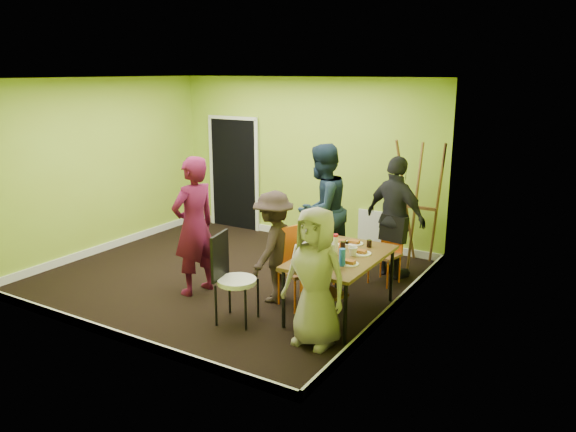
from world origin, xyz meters
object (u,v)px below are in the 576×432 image
object	(u,v)px
orange_bottle	(341,246)
person_standing	(194,226)
dining_table	(341,260)
chair_front_end	(319,288)
chair_bentwood	(231,274)
blue_bottle	(342,257)
person_left_near	(274,247)
thermos	(335,246)
person_front_end	(315,277)
chair_left_far	(319,242)
person_left_far	(322,210)
chair_back_end	(392,235)
chair_left_near	(294,262)
easel	(419,205)
person_back_end	(396,218)

from	to	relation	value
orange_bottle	person_standing	distance (m)	1.94
dining_table	chair_front_end	distance (m)	0.60
chair_bentwood	blue_bottle	distance (m)	1.32
chair_bentwood	person_left_near	world-z (taller)	person_left_near
chair_bentwood	thermos	world-z (taller)	chair_bentwood
person_front_end	dining_table	bearing A→B (deg)	99.53
orange_bottle	person_front_end	bearing A→B (deg)	-78.50
chair_front_end	person_standing	bearing A→B (deg)	-166.62
chair_left_far	person_left_far	world-z (taller)	person_left_far
chair_front_end	person_left_far	size ratio (longest dim) A/B	0.50
person_left_near	chair_back_end	bearing A→B (deg)	137.83
chair_back_end	person_left_far	world-z (taller)	person_left_far
person_left_far	person_front_end	size ratio (longest dim) A/B	1.24
chair_left_near	person_left_far	bearing A→B (deg)	-144.83
person_standing	chair_left_far	bearing A→B (deg)	148.47
thermos	person_left_near	bearing A→B (deg)	-177.63
chair_front_end	easel	size ratio (longest dim) A/B	0.50
chair_back_end	person_back_end	distance (m)	0.27
person_standing	person_back_end	size ratio (longest dim) A/B	1.05
blue_bottle	orange_bottle	bearing A→B (deg)	117.33
thermos	person_left_far	world-z (taller)	person_left_far
chair_front_end	blue_bottle	bearing A→B (deg)	80.69
person_left_far	chair_left_near	bearing A→B (deg)	21.64
chair_front_end	person_standing	world-z (taller)	person_standing
blue_bottle	person_front_end	size ratio (longest dim) A/B	0.13
chair_front_end	person_front_end	xyz separation A→B (m)	(0.08, -0.25, 0.23)
chair_bentwood	person_standing	xyz separation A→B (m)	(-0.94, 0.47, 0.33)
chair_front_end	person_back_end	xyz separation A→B (m)	(0.07, 2.15, 0.34)
person_left_near	person_front_end	distance (m)	1.29
chair_front_end	easel	xyz separation A→B (m)	(0.20, 2.80, 0.41)
person_left_far	person_standing	bearing A→B (deg)	-24.70
person_standing	person_front_end	world-z (taller)	person_standing
dining_table	person_left_far	xyz separation A→B (m)	(-0.89, 1.18, 0.26)
person_back_end	chair_front_end	bearing A→B (deg)	109.31
dining_table	person_front_end	bearing A→B (deg)	-83.44
chair_left_near	person_standing	world-z (taller)	person_standing
person_standing	orange_bottle	bearing A→B (deg)	118.94
thermos	person_front_end	size ratio (longest dim) A/B	0.15
chair_back_end	dining_table	bearing A→B (deg)	96.99
thermos	blue_bottle	distance (m)	0.39
thermos	person_standing	size ratio (longest dim) A/B	0.12
chair_front_end	person_standing	distance (m)	2.03
chair_bentwood	person_left_far	distance (m)	2.06
chair_bentwood	thermos	distance (m)	1.28
dining_table	person_back_end	size ratio (longest dim) A/B	0.85
chair_back_end	thermos	world-z (taller)	thermos
chair_left_near	chair_bentwood	world-z (taller)	chair_bentwood
thermos	orange_bottle	size ratio (longest dim) A/B	3.00
person_standing	person_left_near	xyz separation A→B (m)	(1.03, 0.32, -0.20)
chair_left_near	easel	distance (m)	2.43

